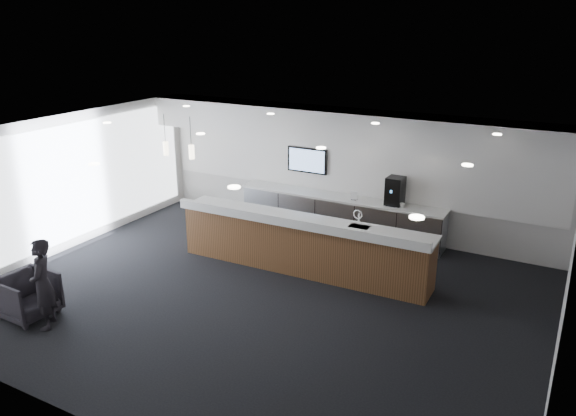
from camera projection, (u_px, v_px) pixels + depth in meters
The scene contains 23 objects.
ground at pixel (260, 296), 10.50m from camera, with size 10.00×10.00×0.00m, color black.
ceiling at pixel (257, 139), 9.53m from camera, with size 10.00×8.00×0.02m, color black.
back_wall at pixel (346, 170), 13.34m from camera, with size 10.00×0.02×3.00m, color silver.
left_wall at pixel (64, 184), 12.28m from camera, with size 0.02×8.00×3.00m, color silver.
right_wall at pixel (567, 281), 7.75m from camera, with size 0.02×8.00×3.00m, color silver.
soffit_bulkhead at pixel (340, 125), 12.59m from camera, with size 10.00×0.90×0.70m, color white.
alcove_panel at pixel (346, 167), 13.28m from camera, with size 9.80×0.06×1.40m, color white.
window_blinds_wall at pixel (65, 184), 12.27m from camera, with size 0.04×7.36×2.55m, color #A8BACA.
back_credenza at pixel (339, 215), 13.37m from camera, with size 5.06×0.66×0.95m.
wall_tv at pixel (307, 160), 13.67m from camera, with size 1.05×0.08×0.62m.
pendant_left at pixel (179, 156), 11.53m from camera, with size 0.12×0.12×0.30m, color #FFEFC6.
pendant_right at pixel (153, 152), 11.84m from camera, with size 0.12×0.12×0.30m, color #FFEFC6.
ceiling_can_lights at pixel (257, 140), 9.54m from camera, with size 7.00×5.00×0.02m, color white, non-canonical shape.
service_counter at pixel (302, 244), 11.42m from camera, with size 5.40×0.99×1.49m.
coffee_machine at pixel (395, 191), 12.57m from camera, with size 0.37×0.49×0.63m.
info_sign_left at pixel (354, 196), 12.93m from camera, with size 0.16×0.02×0.21m, color white.
info_sign_right at pixel (393, 200), 12.52m from camera, with size 0.19×0.02×0.25m, color white.
armchair at pixel (28, 296), 9.69m from camera, with size 0.84×0.86×0.78m, color black.
lounge_guest at pixel (43, 284), 9.25m from camera, with size 0.57×0.38×1.57m, color black.
cup_0 at pixel (402, 205), 12.43m from camera, with size 0.11×0.11×0.10m, color white.
cup_1 at pixel (396, 204), 12.49m from camera, with size 0.11×0.11×0.10m, color white.
cup_2 at pixel (390, 203), 12.56m from camera, with size 0.11×0.11×0.10m, color white.
cup_3 at pixel (384, 202), 12.62m from camera, with size 0.11×0.11×0.10m, color white.
Camera 1 is at (4.96, -8.00, 4.96)m, focal length 35.00 mm.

